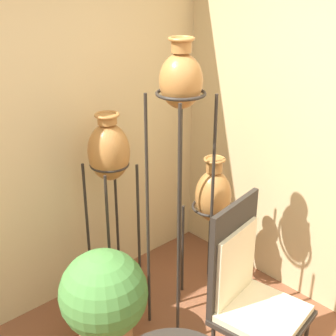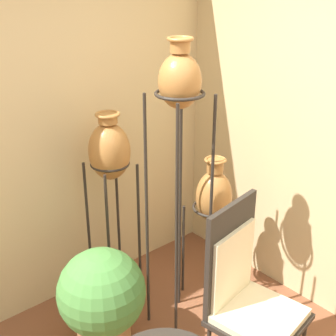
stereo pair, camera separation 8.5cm
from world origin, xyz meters
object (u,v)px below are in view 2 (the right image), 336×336
vase_stand_medium (110,155)px  chair (246,292)px  vase_stand_short (214,198)px  potted_plant (102,299)px  vase_stand_tall (180,96)px

vase_stand_medium → chair: size_ratio=1.25×
chair → vase_stand_medium: bearing=87.1°
vase_stand_short → chair: 0.85m
chair → potted_plant: 0.91m
vase_stand_medium → potted_plant: size_ratio=1.96×
potted_plant → vase_stand_short: bearing=-1.7°
vase_stand_short → chair: size_ratio=0.96×
vase_stand_tall → potted_plant: (-0.54, 0.11, -1.23)m
vase_stand_medium → potted_plant: (-0.38, -0.41, -0.75)m
vase_stand_medium → potted_plant: 0.93m
potted_plant → chair: bearing=-55.4°
potted_plant → vase_stand_tall: bearing=-12.0°
vase_stand_medium → chair: bearing=-83.8°
vase_stand_tall → chair: vase_stand_tall is taller
vase_stand_tall → chair: (-0.04, -0.61, -1.00)m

